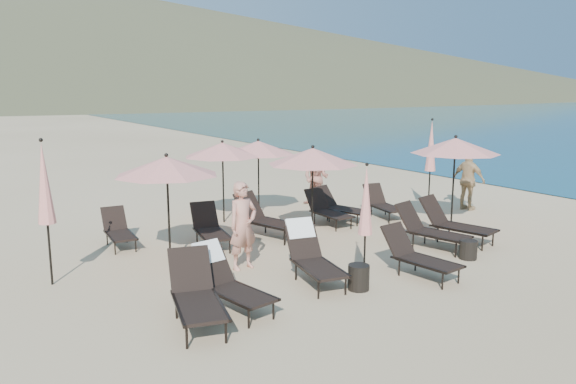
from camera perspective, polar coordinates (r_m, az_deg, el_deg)
ground at (r=12.10m, az=11.12°, el=-7.46°), size 800.00×800.00×0.00m
volcanic_headland at (r=321.72m, az=-18.37°, el=14.10°), size 690.00×690.00×55.00m
lounger_0 at (r=9.14m, az=-9.31°, el=-10.16°), size 1.11×1.94×1.05m
lounger_1 at (r=9.64m, az=-6.11°, el=-8.88°), size 0.91×1.78×1.06m
lounger_2 at (r=10.90m, az=2.45°, el=-6.38°), size 0.97×1.87×1.11m
lounger_3 at (r=11.47m, az=13.08°, el=-6.23°), size 0.83×1.72×0.95m
lounger_4 at (r=13.52m, az=14.19°, el=-3.63°), size 1.07×1.84×1.00m
lounger_5 at (r=14.21m, az=16.56°, el=-2.96°), size 1.12×1.94×1.05m
lounger_6 at (r=13.88m, az=-16.85°, el=-3.69°), size 0.66×1.51×0.85m
lounger_7 at (r=13.40m, az=-7.95°, el=-3.62°), size 0.91×1.74×0.95m
lounger_8 at (r=14.08m, az=-2.27°, el=-2.62°), size 1.22×1.97×1.06m
lounger_9 at (r=15.37m, az=4.00°, el=-1.77°), size 0.62×1.59×0.91m
lounger_10 at (r=15.88m, az=5.29°, el=-1.38°), size 1.07×1.72×0.92m
lounger_11 at (r=16.42m, az=9.62°, el=-1.12°), size 0.85×1.64×0.90m
umbrella_open_0 at (r=11.96m, az=-12.22°, el=2.58°), size 2.20×2.20×2.37m
umbrella_open_1 at (r=13.43m, az=2.53°, el=3.64°), size 2.19×2.19×2.36m
umbrella_open_2 at (r=15.40m, az=16.63°, el=4.51°), size 2.31×2.31×2.49m
umbrella_open_3 at (r=15.47m, az=-6.67°, el=4.29°), size 2.14×2.14×2.30m
umbrella_open_4 at (r=16.07m, az=-3.04°, el=4.53°), size 2.12×2.12×2.28m
umbrella_closed_0 at (r=10.45m, az=7.92°, el=-0.93°), size 0.28×0.28×2.36m
umbrella_closed_1 at (r=17.60m, az=14.33°, el=4.51°), size 0.33×0.33×2.80m
umbrella_closed_2 at (r=11.30m, az=-23.51°, el=0.75°), size 0.33×0.33×2.80m
side_table_0 at (r=10.61m, az=7.19°, el=-8.59°), size 0.40×0.40×0.48m
side_table_1 at (r=12.97m, az=17.84°, el=-5.60°), size 0.39×0.39×0.42m
beachgoer_a at (r=11.57m, az=-4.59°, el=-3.42°), size 0.72×0.53×1.83m
beachgoer_b at (r=17.85m, az=2.87°, el=1.48°), size 1.01×1.08×1.78m
beachgoer_c at (r=17.97m, az=17.87°, el=1.17°), size 0.59×1.14×1.86m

